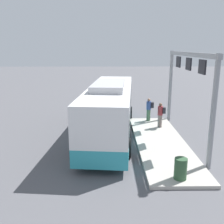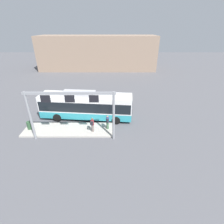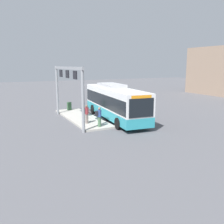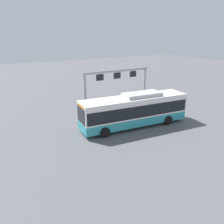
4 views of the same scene
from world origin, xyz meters
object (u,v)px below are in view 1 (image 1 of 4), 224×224
at_px(person_boarding, 149,109).
at_px(person_waiting_near, 161,114).
at_px(bus_main, 110,107).
at_px(trash_bin, 181,169).

distance_m(person_boarding, person_waiting_near, 1.70).
bearing_deg(person_waiting_near, person_boarding, -59.43).
bearing_deg(bus_main, person_waiting_near, -66.80).
bearing_deg(trash_bin, bus_main, 25.28).
distance_m(bus_main, trash_bin, 6.77).
distance_m(bus_main, person_boarding, 4.02).
bearing_deg(trash_bin, person_waiting_near, -4.44).
xyz_separation_m(bus_main, person_boarding, (2.71, -2.86, -0.76)).
height_order(bus_main, person_waiting_near, bus_main).
height_order(person_boarding, trash_bin, person_boarding).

